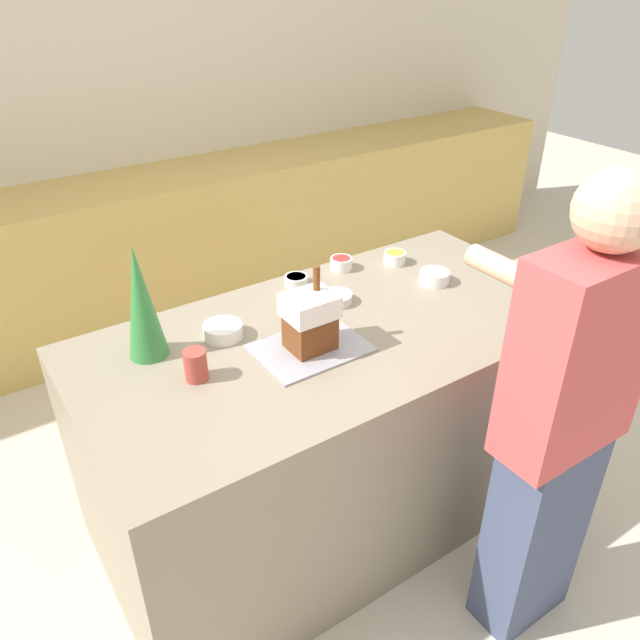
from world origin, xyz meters
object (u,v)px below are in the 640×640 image
at_px(candy_bowl_beside_tree, 223,330).
at_px(candy_bowl_far_right, 302,301).
at_px(decorative_tree, 141,303).
at_px(mug, 196,365).
at_px(person, 560,426).
at_px(candy_bowl_front_corner, 341,263).
at_px(candy_bowl_center_rear, 336,298).
at_px(candy_bowl_behind_tray, 435,276).
at_px(candy_bowl_near_tray_right, 296,280).
at_px(baking_tray, 310,348).
at_px(gingerbread_house, 310,320).
at_px(candy_bowl_far_left, 395,257).

height_order(candy_bowl_beside_tree, candy_bowl_far_right, same).
bearing_deg(candy_bowl_far_right, decorative_tree, 178.29).
bearing_deg(mug, person, -42.79).
height_order(candy_bowl_far_right, mug, mug).
height_order(candy_bowl_front_corner, mug, mug).
bearing_deg(candy_bowl_center_rear, candy_bowl_behind_tray, -11.87).
distance_m(decorative_tree, candy_bowl_near_tray_right, 0.72).
xyz_separation_m(baking_tray, mug, (-0.39, 0.06, 0.05)).
relative_size(gingerbread_house, candy_bowl_front_corner, 3.02).
height_order(baking_tray, candy_bowl_near_tray_right, candy_bowl_near_tray_right).
bearing_deg(candy_bowl_beside_tree, person, -55.62).
bearing_deg(mug, candy_bowl_near_tray_right, 31.84).
distance_m(candy_bowl_front_corner, person, 1.15).
bearing_deg(gingerbread_house, baking_tray, -151.88).
bearing_deg(gingerbread_house, candy_bowl_center_rear, 40.18).
height_order(mug, person, person).
relative_size(mug, person, 0.06).
relative_size(baking_tray, candy_bowl_near_tray_right, 3.85).
distance_m(baking_tray, candy_bowl_center_rear, 0.34).
xyz_separation_m(candy_bowl_near_tray_right, candy_bowl_far_right, (-0.08, -0.17, 0.01)).
bearing_deg(candy_bowl_far_left, gingerbread_house, -151.73).
xyz_separation_m(gingerbread_house, mug, (-0.39, 0.06, -0.06)).
xyz_separation_m(candy_bowl_near_tray_right, mug, (-0.61, -0.38, 0.03)).
bearing_deg(candy_bowl_beside_tree, candy_bowl_front_corner, 17.61).
height_order(candy_bowl_near_tray_right, candy_bowl_behind_tray, candy_bowl_behind_tray).
xyz_separation_m(baking_tray, candy_bowl_behind_tray, (0.69, 0.13, 0.02)).
relative_size(candy_bowl_front_corner, mug, 0.91).
bearing_deg(candy_bowl_center_rear, person, -79.58).
distance_m(gingerbread_house, candy_bowl_near_tray_right, 0.49).
height_order(baking_tray, gingerbread_house, gingerbread_house).
xyz_separation_m(candy_bowl_far_left, candy_bowl_center_rear, (-0.41, -0.14, -0.01)).
bearing_deg(person, candy_bowl_behind_tray, 72.71).
relative_size(candy_bowl_center_rear, person, 0.08).
height_order(gingerbread_house, candy_bowl_behind_tray, gingerbread_house).
distance_m(candy_bowl_near_tray_right, candy_bowl_front_corner, 0.23).
distance_m(gingerbread_house, decorative_tree, 0.55).
xyz_separation_m(candy_bowl_beside_tree, candy_bowl_far_right, (0.34, 0.03, 0.00)).
relative_size(decorative_tree, candy_bowl_far_right, 4.28).
distance_m(decorative_tree, candy_bowl_beside_tree, 0.31).
xyz_separation_m(gingerbread_house, candy_bowl_far_left, (0.67, 0.36, -0.09)).
relative_size(gingerbread_house, candy_bowl_far_left, 2.98).
distance_m(candy_bowl_far_right, candy_bowl_front_corner, 0.37).
relative_size(gingerbread_house, candy_bowl_beside_tree, 2.06).
bearing_deg(person, candy_bowl_center_rear, 100.42).
xyz_separation_m(candy_bowl_beside_tree, candy_bowl_far_left, (0.89, 0.13, 0.00)).
relative_size(candy_bowl_near_tray_right, candy_bowl_behind_tray, 0.80).
height_order(baking_tray, decorative_tree, decorative_tree).
bearing_deg(mug, gingerbread_house, -8.14).
relative_size(decorative_tree, candy_bowl_front_corner, 4.19).
distance_m(gingerbread_house, candy_bowl_far_right, 0.30).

